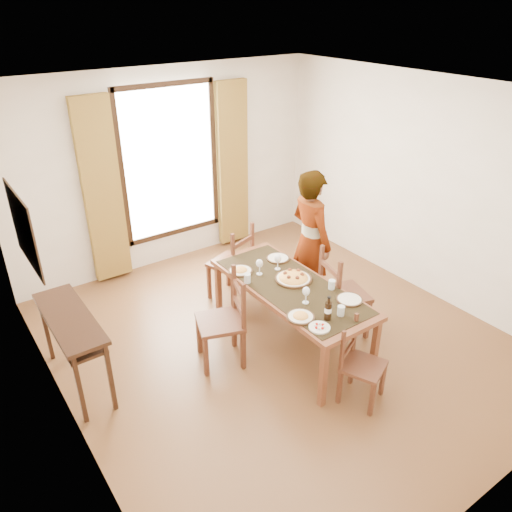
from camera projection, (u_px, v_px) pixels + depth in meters
ground at (277, 340)px, 5.65m from camera, size 5.00×5.00×0.00m
room_shell at (272, 211)px, 5.02m from camera, size 4.60×5.10×2.74m
console_table at (71, 326)px, 4.73m from camera, size 0.38×1.20×0.80m
dining_table at (291, 290)px, 5.29m from camera, size 0.80×1.97×0.76m
chair_west at (223, 322)px, 5.14m from camera, size 0.58×0.58×1.03m
chair_north at (232, 265)px, 6.24m from camera, size 0.58×0.58×1.02m
chair_south at (360, 366)px, 4.67m from camera, size 0.49×0.49×0.84m
chair_east at (342, 296)px, 5.56m from camera, size 0.57×0.57×1.06m
man at (311, 242)px, 5.90m from camera, size 0.69×0.49×1.76m
plate_sw at (301, 315)px, 4.72m from camera, size 0.27×0.27×0.05m
plate_se at (350, 298)px, 4.98m from camera, size 0.27×0.27×0.05m
plate_nw at (240, 270)px, 5.50m from camera, size 0.27×0.27×0.05m
plate_ne at (278, 257)px, 5.76m from camera, size 0.27×0.27×0.05m
pasta_platter at (293, 276)px, 5.33m from camera, size 0.40×0.40×0.10m
caprese_plate at (320, 327)px, 4.57m from camera, size 0.20×0.20×0.04m
wine_glass_a at (306, 295)px, 4.91m from camera, size 0.08×0.08×0.18m
wine_glass_b at (278, 262)px, 5.52m from camera, size 0.08×0.08×0.18m
wine_glass_c at (259, 267)px, 5.42m from camera, size 0.08×0.08×0.18m
tumbler_a at (332, 285)px, 5.17m from camera, size 0.07×0.07×0.10m
tumbler_b at (247, 278)px, 5.28m from camera, size 0.07×0.07×0.10m
tumbler_c at (341, 311)px, 4.74m from camera, size 0.07×0.07×0.10m
wine_bottle at (328, 308)px, 4.65m from camera, size 0.07×0.07×0.25m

